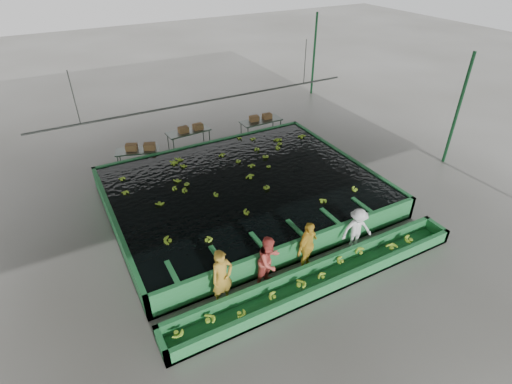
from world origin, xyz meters
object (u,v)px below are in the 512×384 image
worker_b (269,261)px  worker_c (307,246)px  packing_table_left (139,159)px  packing_table_right (261,129)px  flotation_tank (244,191)px  worker_d (357,230)px  box_stack_mid (191,131)px  packing_table_mid (189,140)px  worker_a (222,278)px  box_stack_right (261,120)px  box_stack_left (141,150)px  sorting_trough (321,278)px

worker_b → worker_c: 1.36m
packing_table_left → packing_table_right: size_ratio=0.90×
flotation_tank → worker_d: size_ratio=6.28×
box_stack_mid → packing_table_left: bearing=-166.8°
packing_table_mid → worker_d: bearing=-76.9°
worker_b → worker_d: size_ratio=1.10×
worker_c → worker_a: bearing=155.9°
box_stack_right → worker_a: bearing=-124.5°
worker_a → worker_d: (4.84, 0.00, -0.13)m
box_stack_mid → worker_b: bearing=-97.1°
packing_table_left → box_stack_left: bearing=-11.4°
box_stack_mid → worker_c: bearing=-89.1°
worker_b → packing_table_right: bearing=41.2°
box_stack_mid → packing_table_right: bearing=-8.4°
flotation_tank → box_stack_left: size_ratio=7.80×
worker_b → packing_table_left: size_ratio=0.92×
worker_a → worker_c: bearing=-10.0°
worker_c → worker_d: size_ratio=1.11×
box_stack_left → packing_table_mid: bearing=16.2°
flotation_tank → worker_d: bearing=-65.2°
worker_c → box_stack_right: 9.80m
worker_a → packing_table_mid: 10.04m
worker_a → worker_b: bearing=-10.0°
sorting_trough → worker_c: 1.02m
sorting_trough → box_stack_left: box_stack_left is taller
packing_table_right → box_stack_right: box_stack_right is taller
box_stack_mid → sorting_trough: bearing=-89.2°
packing_table_mid → packing_table_right: bearing=-8.8°
worker_b → packing_table_left: (-1.57, 8.99, -0.44)m
worker_a → worker_b: worker_a is taller
packing_table_right → box_stack_left: 6.22m
box_stack_left → box_stack_right: 6.23m
sorting_trough → worker_d: (1.99, 0.80, 0.55)m
worker_d → packing_table_right: size_ratio=0.75×
box_stack_right → packing_table_mid: bearing=172.2°
flotation_tank → worker_c: 4.32m
sorting_trough → packing_table_mid: 10.49m
worker_c → box_stack_mid: size_ratio=1.46×
flotation_tank → packing_table_mid: bearing=92.9°
sorting_trough → box_stack_mid: size_ratio=8.22×
worker_c → packing_table_left: (-2.93, 8.99, -0.45)m
flotation_tank → worker_a: (-2.86, -4.30, 0.48)m
sorting_trough → worker_d: size_ratio=6.28×
worker_b → packing_table_mid: worker_b is taller
packing_table_mid → box_stack_right: (3.72, -0.51, 0.49)m
worker_b → worker_d: worker_b is taller
sorting_trough → packing_table_left: size_ratio=5.23×
packing_table_left → box_stack_left: box_stack_left is taller
packing_table_right → box_stack_left: bearing=-178.6°
packing_table_mid → packing_table_right: (3.71, -0.57, 0.01)m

